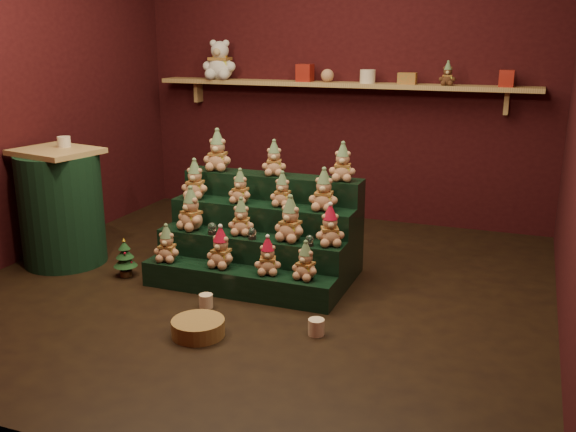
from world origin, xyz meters
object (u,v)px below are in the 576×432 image
at_px(snow_globe_a, 212,228).
at_px(side_table, 61,207).
at_px(wicker_basket, 198,328).
at_px(white_bear, 220,55).
at_px(brown_bear, 448,74).
at_px(snow_globe_c, 310,240).
at_px(snow_globe_b, 252,233).
at_px(mini_christmas_tree, 125,258).
at_px(riser_tier_front, 237,282).
at_px(mug_left, 206,301).
at_px(mug_right, 316,327).

height_order(snow_globe_a, side_table, side_table).
height_order(wicker_basket, white_bear, white_bear).
bearing_deg(brown_bear, snow_globe_c, -113.21).
xyz_separation_m(snow_globe_b, mini_christmas_tree, (-0.98, -0.14, -0.25)).
xyz_separation_m(snow_globe_a, white_bear, (-0.84, 1.86, 1.15)).
bearing_deg(brown_bear, riser_tier_front, -123.28).
bearing_deg(white_bear, mini_christmas_tree, -90.62).
bearing_deg(wicker_basket, riser_tier_front, 94.74).
distance_m(snow_globe_b, mini_christmas_tree, 1.02).
height_order(riser_tier_front, mini_christmas_tree, mini_christmas_tree).
xyz_separation_m(snow_globe_b, wicker_basket, (0.01, -0.82, -0.35)).
relative_size(mini_christmas_tree, white_bear, 0.64).
distance_m(side_table, white_bear, 2.26).
bearing_deg(side_table, mug_left, -3.88).
distance_m(mug_right, white_bear, 3.39).
bearing_deg(snow_globe_b, wicker_basket, -89.53).
relative_size(snow_globe_c, mini_christmas_tree, 0.26).
bearing_deg(snow_globe_a, mug_right, -29.79).
height_order(snow_globe_c, mini_christmas_tree, snow_globe_c).
xyz_separation_m(mug_left, white_bear, (-1.01, 2.31, 1.51)).
xyz_separation_m(snow_globe_a, wicker_basket, (0.32, -0.82, -0.35)).
bearing_deg(riser_tier_front, mug_left, -108.41).
height_order(snow_globe_a, snow_globe_b, snow_globe_a).
distance_m(side_table, mini_christmas_tree, 0.70).
bearing_deg(brown_bear, mug_left, -122.16).
distance_m(snow_globe_c, side_table, 2.03).
xyz_separation_m(snow_globe_b, white_bear, (-1.16, 1.86, 1.16)).
bearing_deg(white_bear, snow_globe_a, -71.44).
bearing_deg(brown_bear, snow_globe_b, -124.16).
bearing_deg(white_bear, mug_left, -72.02).
distance_m(snow_globe_a, snow_globe_b, 0.31).
distance_m(snow_globe_b, brown_bear, 2.36).
xyz_separation_m(mug_right, white_bear, (-1.82, 2.42, 1.51)).
height_order(snow_globe_a, mug_left, snow_globe_a).
height_order(mug_right, wicker_basket, wicker_basket).
bearing_deg(mug_right, riser_tier_front, 150.67).
relative_size(snow_globe_a, side_table, 0.10).
bearing_deg(side_table, mini_christmas_tree, 2.70).
relative_size(riser_tier_front, side_table, 1.54).
bearing_deg(white_bear, side_table, -108.82).
relative_size(side_table, mug_right, 9.19).
xyz_separation_m(snow_globe_b, snow_globe_c, (0.43, 0.00, -0.00)).
xyz_separation_m(snow_globe_a, mug_left, (0.17, -0.44, -0.36)).
xyz_separation_m(snow_globe_a, mug_right, (0.98, -0.56, -0.36)).
distance_m(snow_globe_a, side_table, 1.29).
height_order(riser_tier_front, snow_globe_b, snow_globe_b).
bearing_deg(snow_globe_c, mug_right, -66.82).
bearing_deg(snow_globe_b, mug_left, -107.83).
bearing_deg(white_bear, brown_bear, -5.74).
distance_m(snow_globe_a, mini_christmas_tree, 0.72).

